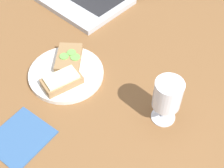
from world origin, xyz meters
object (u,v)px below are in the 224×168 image
at_px(plate, 66,74).
at_px(wine_glass, 167,96).
at_px(sandwich_with_cheese, 62,81).
at_px(napkin, 20,138).
at_px(sandwich_with_cucumber, 69,58).

height_order(plate, wine_glass, wine_glass).
relative_size(sandwich_with_cheese, napkin, 0.84).
xyz_separation_m(plate, sandwich_with_cucumber, (-0.03, 0.04, 0.02)).
bearing_deg(plate, sandwich_with_cheese, -53.89).
relative_size(sandwich_with_cheese, wine_glass, 0.87).
distance_m(plate, napkin, 0.24).
bearing_deg(napkin, plate, 108.76).
bearing_deg(wine_glass, napkin, -127.14).
distance_m(wine_glass, napkin, 0.40).
distance_m(sandwich_with_cheese, napkin, 0.20).
relative_size(plate, sandwich_with_cucumber, 1.68).
bearing_deg(napkin, sandwich_with_cucumber, 111.55).
distance_m(sandwich_with_cheese, sandwich_with_cucumber, 0.10).
xyz_separation_m(plate, sandwich_with_cheese, (0.03, -0.04, 0.02)).
relative_size(plate, wine_glass, 1.61).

